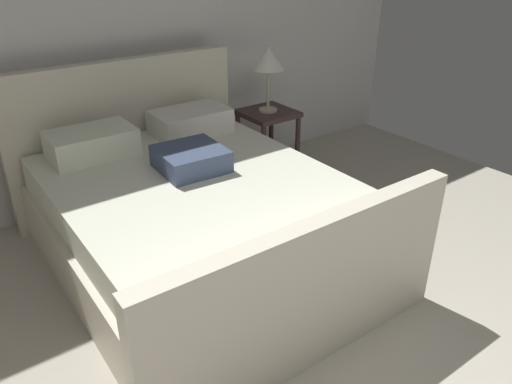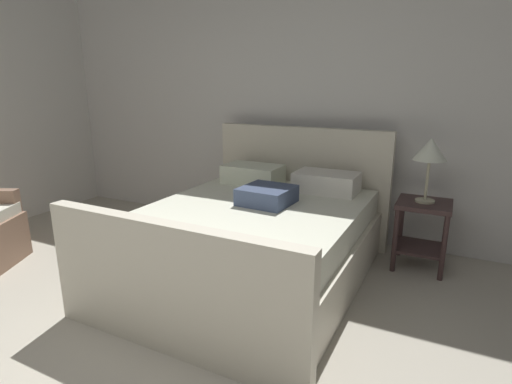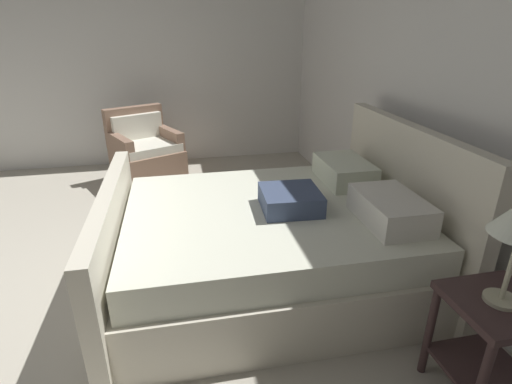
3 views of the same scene
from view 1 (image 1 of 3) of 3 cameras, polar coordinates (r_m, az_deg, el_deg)
The scene contains 4 objects.
wall_back at distance 3.96m, azimuth -19.06°, elevation 18.63°, with size 6.28×0.12×2.86m, color silver.
bed at distance 3.20m, azimuth -7.15°, elevation -2.59°, with size 1.82×2.25×1.16m.
nightstand_right at distance 4.40m, azimuth 1.36°, elevation 6.93°, with size 0.44×0.44×0.60m.
table_lamp_right at distance 4.23m, azimuth 1.46°, elevation 15.01°, with size 0.27×0.27×0.55m.
Camera 1 is at (-1.23, -0.39, 1.93)m, focal length 34.51 mm.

